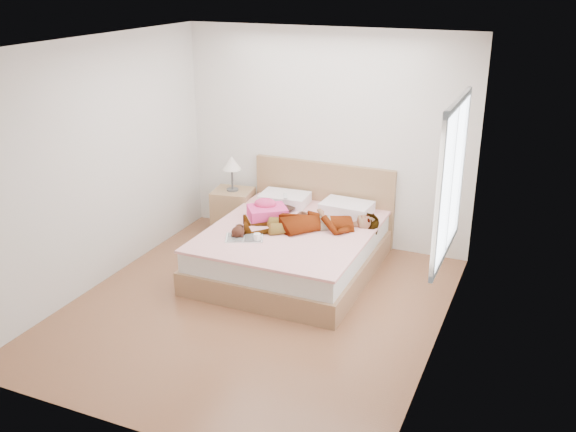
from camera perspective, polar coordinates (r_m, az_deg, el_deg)
The scene contains 11 objects.
ground at distance 6.55m, azimuth -2.98°, elevation -8.20°, with size 4.00×4.00×0.00m, color #542E1A.
woman at distance 7.10m, azimuth 2.16°, elevation -0.27°, with size 0.58×1.55×0.21m, color white.
hair at distance 7.72m, azimuth -0.57°, elevation 0.98°, with size 0.40×0.49×0.07m, color black.
phone at distance 7.60m, azimuth -0.24°, elevation 1.80°, with size 0.04×0.09×0.01m, color silver.
room_shell at distance 5.72m, azimuth 14.30°, elevation 3.10°, with size 4.00×4.00×4.00m.
bed at distance 7.27m, azimuth 0.58°, elevation -2.63°, with size 1.80×2.08×1.00m.
towel at distance 7.40m, azimuth -1.90°, elevation 0.50°, with size 0.55×0.53×0.22m.
magazine at distance 6.88m, azimuth -3.90°, elevation -1.92°, with size 0.47×0.40×0.02m.
coffee_mug at distance 6.79m, azimuth -2.74°, elevation -1.91°, with size 0.11×0.08×0.08m.
plush_toy at distance 6.91m, azimuth -4.45°, elevation -1.35°, with size 0.18×0.23×0.12m.
nightstand at distance 8.22m, azimuth -4.90°, elevation 0.67°, with size 0.54×0.50×1.03m.
Camera 1 is at (2.57, -5.10, 3.21)m, focal length 40.00 mm.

